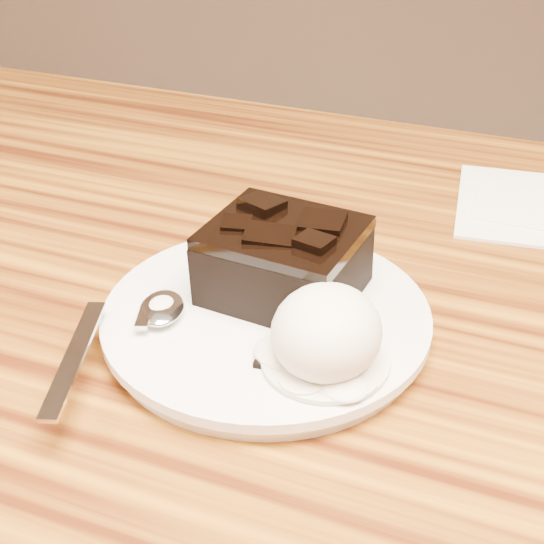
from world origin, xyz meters
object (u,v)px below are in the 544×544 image
at_px(ice_cream_scoop, 326,332).
at_px(brownie, 284,265).
at_px(spoon, 162,310).
at_px(plate, 266,321).
at_px(napkin, 542,206).

bearing_deg(ice_cream_scoop, brownie, 129.18).
relative_size(brownie, spoon, 0.58).
xyz_separation_m(plate, ice_cream_scoop, (0.05, -0.04, 0.03)).
height_order(ice_cream_scoop, napkin, ice_cream_scoop).
bearing_deg(plate, spoon, -152.83).
height_order(brownie, spoon, brownie).
bearing_deg(spoon, napkin, 34.07).
height_order(plate, spoon, spoon).
xyz_separation_m(plate, napkin, (0.15, 0.24, -0.01)).
height_order(plate, brownie, brownie).
relative_size(plate, brownie, 2.26).
bearing_deg(brownie, spoon, -139.35).
relative_size(spoon, napkin, 1.17).
distance_m(spoon, napkin, 0.34).
bearing_deg(napkin, ice_cream_scoop, -109.36).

